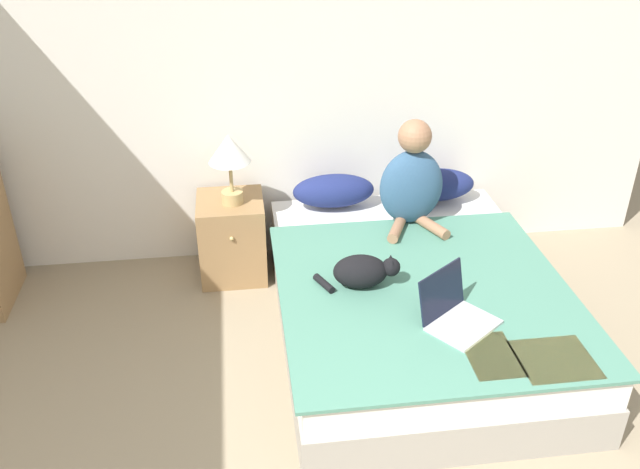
% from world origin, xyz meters
% --- Properties ---
extents(wall_back, '(5.33, 0.05, 2.55)m').
position_xyz_m(wall_back, '(0.00, 3.23, 1.27)').
color(wall_back, silver).
rests_on(wall_back, ground_plane).
extents(bed, '(1.65, 2.14, 0.45)m').
position_xyz_m(bed, '(0.65, 2.09, 0.22)').
color(bed, '#9E998E').
rests_on(bed, ground_plane).
extents(pillow_near, '(0.57, 0.27, 0.22)m').
position_xyz_m(pillow_near, '(0.29, 3.00, 0.57)').
color(pillow_near, navy).
rests_on(pillow_near, bed).
extents(pillow_far, '(0.57, 0.27, 0.22)m').
position_xyz_m(pillow_far, '(1.01, 3.00, 0.57)').
color(pillow_far, navy).
rests_on(pillow_far, bed).
extents(person_sitting, '(0.42, 0.41, 0.71)m').
position_xyz_m(person_sitting, '(0.75, 2.69, 0.76)').
color(person_sitting, '#33567A').
rests_on(person_sitting, bed).
extents(cat_tabby, '(0.48, 0.22, 0.19)m').
position_xyz_m(cat_tabby, '(0.30, 1.98, 0.55)').
color(cat_tabby, black).
rests_on(cat_tabby, bed).
extents(laptop_open, '(0.47, 0.46, 0.27)m').
position_xyz_m(laptop_open, '(0.72, 1.58, 0.51)').
color(laptop_open, '#B7B7BC').
rests_on(laptop_open, bed).
extents(nightstand, '(0.45, 0.48, 0.57)m').
position_xyz_m(nightstand, '(-0.43, 2.93, 0.29)').
color(nightstand, '#937047').
rests_on(nightstand, ground_plane).
extents(table_lamp, '(0.27, 0.27, 0.48)m').
position_xyz_m(table_lamp, '(-0.41, 2.89, 0.92)').
color(table_lamp, tan).
rests_on(table_lamp, nightstand).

